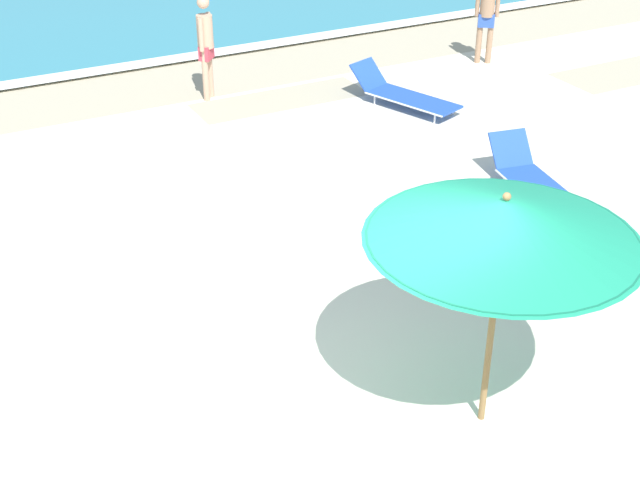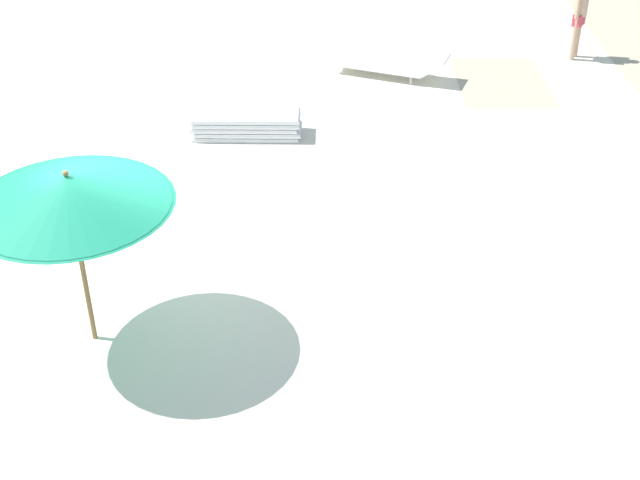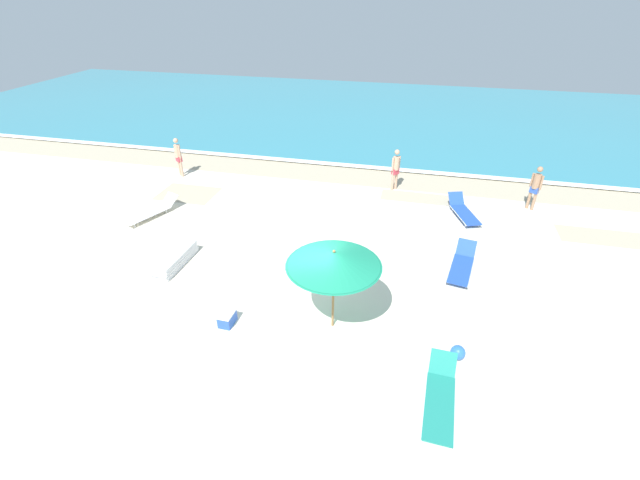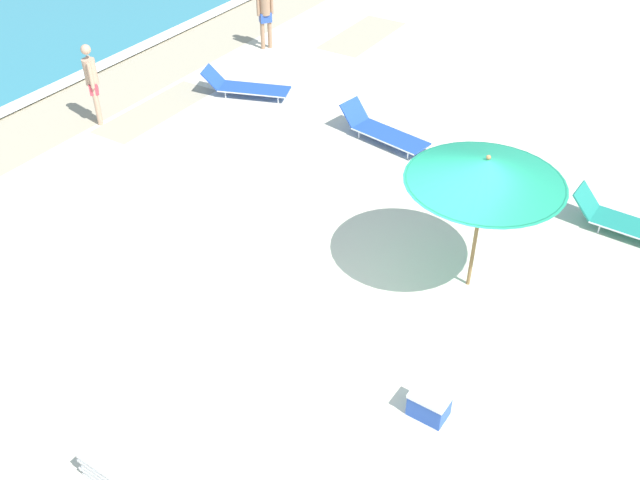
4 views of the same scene
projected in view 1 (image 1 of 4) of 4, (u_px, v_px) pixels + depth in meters
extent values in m
cube|color=beige|center=(333.00, 418.00, 8.36)|extent=(60.00, 60.00, 0.16)
cube|color=#B3A68B|center=(79.00, 97.00, 15.47)|extent=(57.00, 2.20, 0.00)
cube|color=#B3A68B|center=(281.00, 99.00, 15.36)|extent=(3.05, 1.01, 0.00)
cube|color=#B3A68B|center=(630.00, 72.00, 16.61)|extent=(2.93, 1.23, 0.00)
cube|color=white|center=(65.00, 76.00, 16.23)|extent=(56.00, 0.44, 0.01)
cylinder|color=olive|center=(492.00, 326.00, 7.73)|extent=(0.06, 0.06, 2.09)
cone|color=#1E936B|center=(504.00, 220.00, 7.21)|extent=(2.31, 2.31, 0.36)
cylinder|color=#166E50|center=(502.00, 238.00, 7.29)|extent=(2.24, 2.24, 0.01)
sphere|color=olive|center=(507.00, 197.00, 7.10)|extent=(0.07, 0.07, 0.07)
cube|color=blue|center=(414.00, 100.00, 14.87)|extent=(1.11, 1.72, 0.03)
cylinder|color=silver|center=(403.00, 104.00, 14.68)|extent=(0.57, 1.53, 0.03)
cylinder|color=silver|center=(424.00, 95.00, 15.06)|extent=(0.57, 1.53, 0.03)
cube|color=blue|center=(368.00, 75.00, 15.36)|extent=(0.68, 0.57, 0.42)
cylinder|color=silver|center=(435.00, 119.00, 14.39)|extent=(0.03, 0.03, 0.16)
cylinder|color=silver|center=(453.00, 110.00, 14.71)|extent=(0.03, 0.03, 0.16)
cylinder|color=silver|center=(375.00, 100.00, 15.13)|extent=(0.03, 0.03, 0.16)
cylinder|color=silver|center=(393.00, 92.00, 15.45)|extent=(0.03, 0.03, 0.16)
cube|color=blue|center=(544.00, 192.00, 11.89)|extent=(0.88, 1.71, 0.03)
cylinder|color=silver|center=(524.00, 195.00, 11.81)|extent=(0.32, 1.61, 0.03)
cylinder|color=silver|center=(564.00, 189.00, 11.96)|extent=(0.32, 1.61, 0.03)
cube|color=blue|center=(511.00, 149.00, 12.60)|extent=(0.63, 0.47, 0.44)
cylinder|color=silver|center=(551.00, 223.00, 11.34)|extent=(0.03, 0.03, 0.16)
cylinder|color=silver|center=(586.00, 217.00, 11.47)|extent=(0.03, 0.03, 0.16)
cylinder|color=silver|center=(504.00, 181.00, 12.40)|extent=(0.03, 0.03, 0.16)
cylinder|color=silver|center=(537.00, 176.00, 12.53)|extent=(0.03, 0.03, 0.16)
cylinder|color=#A37A5B|center=(490.00, 40.00, 16.84)|extent=(0.11, 0.11, 0.90)
cylinder|color=#A37A5B|center=(479.00, 39.00, 16.86)|extent=(0.11, 0.11, 0.90)
cube|color=#2D51B2|center=(486.00, 20.00, 16.67)|extent=(0.35, 0.32, 0.24)
cylinder|color=#A37A5B|center=(488.00, 1.00, 16.49)|extent=(0.27, 0.27, 0.55)
cylinder|color=#A37A5B|center=(498.00, 2.00, 16.47)|extent=(0.08, 0.08, 0.55)
cylinder|color=#A37A5B|center=(478.00, 1.00, 16.51)|extent=(0.08, 0.08, 0.55)
cylinder|color=tan|center=(210.00, 71.00, 15.28)|extent=(0.11, 0.11, 0.90)
cylinder|color=tan|center=(206.00, 75.00, 15.11)|extent=(0.11, 0.11, 0.90)
cube|color=#D13D4C|center=(206.00, 52.00, 15.01)|extent=(0.33, 0.34, 0.24)
cylinder|color=tan|center=(205.00, 31.00, 14.84)|extent=(0.27, 0.27, 0.55)
cylinder|color=tan|center=(209.00, 29.00, 15.00)|extent=(0.08, 0.08, 0.55)
cylinder|color=tan|center=(201.00, 35.00, 14.68)|extent=(0.08, 0.08, 0.55)
sphere|color=tan|center=(203.00, 2.00, 14.60)|extent=(0.21, 0.21, 0.21)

